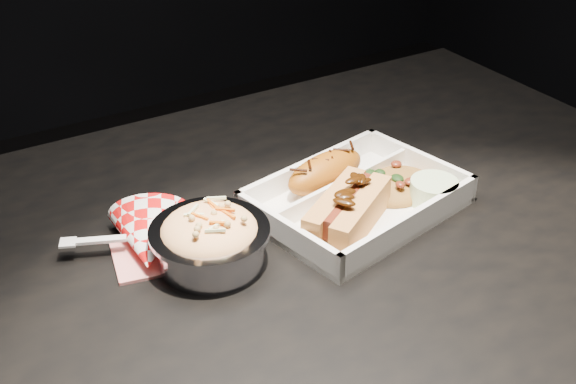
# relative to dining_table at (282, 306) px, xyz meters

# --- Properties ---
(dining_table) EXTENTS (1.20, 0.80, 0.75)m
(dining_table) POSITION_rel_dining_table_xyz_m (0.00, 0.00, 0.00)
(dining_table) COLOR black
(dining_table) RESTS_ON ground
(food_tray) EXTENTS (0.28, 0.23, 0.04)m
(food_tray) POSITION_rel_dining_table_xyz_m (0.12, 0.02, 0.10)
(food_tray) COLOR white
(food_tray) RESTS_ON dining_table
(fried_pastry) EXTENTS (0.13, 0.07, 0.05)m
(fried_pastry) POSITION_rel_dining_table_xyz_m (0.11, 0.07, 0.12)
(fried_pastry) COLOR #A25510
(fried_pastry) RESTS_ON food_tray
(hotdog) EXTENTS (0.15, 0.12, 0.06)m
(hotdog) POSITION_rel_dining_table_xyz_m (0.08, -0.01, 0.12)
(hotdog) COLOR #D38D48
(hotdog) RESTS_ON food_tray
(fried_rice_mound) EXTENTS (0.12, 0.11, 0.03)m
(fried_rice_mound) POSITION_rel_dining_table_xyz_m (0.19, 0.02, 0.11)
(fried_rice_mound) COLOR #A36E2F
(fried_rice_mound) RESTS_ON food_tray
(cupcake_liner) EXTENTS (0.06, 0.06, 0.03)m
(cupcake_liner) POSITION_rel_dining_table_xyz_m (0.21, -0.02, 0.11)
(cupcake_liner) COLOR beige
(cupcake_liner) RESTS_ON food_tray
(foil_coleslaw_cup) EXTENTS (0.13, 0.13, 0.07)m
(foil_coleslaw_cup) POSITION_rel_dining_table_xyz_m (-0.08, 0.02, 0.12)
(foil_coleslaw_cup) COLOR silver
(foil_coleslaw_cup) RESTS_ON dining_table
(napkin_fork) EXTENTS (0.17, 0.14, 0.10)m
(napkin_fork) POSITION_rel_dining_table_xyz_m (-0.13, 0.07, 0.11)
(napkin_fork) COLOR red
(napkin_fork) RESTS_ON dining_table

